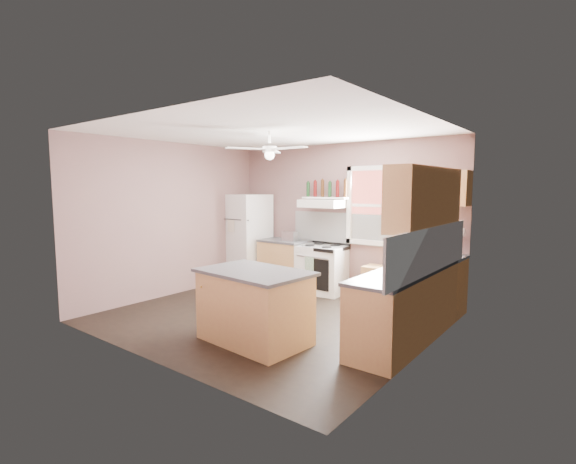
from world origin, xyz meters
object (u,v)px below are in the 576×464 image
Objects in this scene: island at (255,308)px; stove at (322,269)px; refrigerator at (248,238)px; cart at (380,286)px; toaster at (290,236)px.

stove is at bearing 108.94° from island.
refrigerator is 1.37× the size of island.
toaster is at bearing -178.58° from cart.
cart is at bearing 84.49° from island.
toaster is at bearing -178.61° from stove.
toaster reaches higher than stove.
refrigerator is at bearing 138.83° from island.
toaster is 0.33× the size of stove.
island is (1.35, -2.49, -0.56)m from toaster.
toaster is at bearing 6.32° from refrigerator.
island is at bearing -102.44° from cart.
stove and island have the same top height.
refrigerator is at bearing 179.86° from toaster.
cart is 0.43× the size of island.
toaster reaches higher than island.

